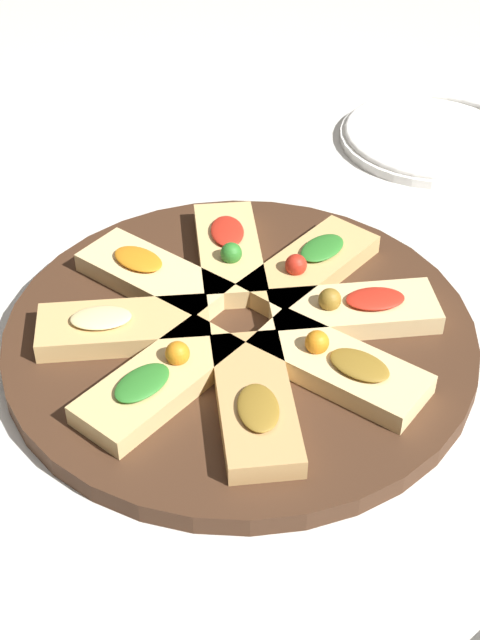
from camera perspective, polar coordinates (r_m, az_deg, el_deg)
The scene contains 11 objects.
ground_plane at distance 0.77m, azimuth -0.00°, elevation -1.54°, with size 3.00×3.00×0.00m, color silver.
serving_board at distance 0.77m, azimuth -0.00°, elevation -1.03°, with size 0.40×0.40×0.02m, color #422819.
focaccia_slice_0 at distance 0.81m, azimuth -5.60°, elevation 2.83°, with size 0.15×0.12×0.02m.
focaccia_slice_1 at distance 0.75m, azimuth -7.53°, elevation -0.44°, with size 0.10×0.15×0.02m.
focaccia_slice_2 at distance 0.70m, azimuth -5.19°, elevation -3.87°, with size 0.11×0.15×0.03m.
focaccia_slice_3 at distance 0.68m, azimuth 0.98°, elevation -5.29°, with size 0.15×0.10×0.02m.
focaccia_slice_4 at distance 0.72m, azimuth 6.35°, elevation -2.92°, with size 0.15×0.12×0.03m.
focaccia_slice_5 at distance 0.77m, azimuth 7.28°, elevation 0.64°, with size 0.10×0.15×0.03m.
focaccia_slice_6 at distance 0.82m, azimuth 4.49°, elevation 3.46°, with size 0.11×0.15×0.03m.
focaccia_slice_7 at distance 0.83m, azimuth -0.70°, elevation 4.41°, with size 0.15×0.10×0.03m.
plate_left at distance 1.09m, azimuth 12.16°, elevation 11.43°, with size 0.21×0.21×0.02m.
Camera 1 is at (0.53, -0.24, 0.51)m, focal length 50.00 mm.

